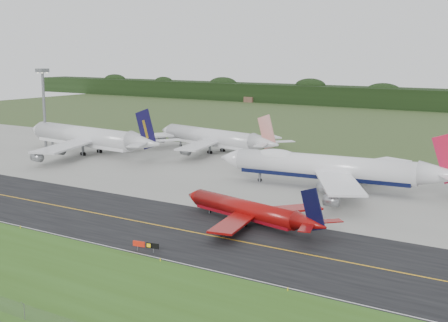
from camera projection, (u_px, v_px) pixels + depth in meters
ground at (201, 227)px, 123.57m from camera, size 600.00×600.00×0.00m
grass_verge at (68, 280)px, 94.75m from camera, size 400.00×30.00×0.01m
taxiway at (189, 231)px, 120.27m from camera, size 400.00×32.00×0.02m
apron at (312, 182)px, 165.57m from camera, size 400.00×78.00×0.01m
taxiway_centreline at (189, 231)px, 120.27m from camera, size 400.00×0.40×0.00m
taxiway_edge_line at (136, 253)px, 107.51m from camera, size 400.00×0.25×0.00m
jet_ba_747 at (333, 168)px, 155.72m from camera, size 64.49×53.12×16.20m
jet_red_737 at (251, 211)px, 124.43m from camera, size 37.22×29.83×10.13m
jet_navy_gold at (91, 138)px, 208.85m from camera, size 65.80×57.02×16.97m
jet_star_tail at (216, 138)px, 212.11m from camera, size 55.85×46.02×14.81m
floodlight_mast at (43, 93)px, 222.02m from camera, size 3.49×3.49×28.11m
taxiway_sign at (146, 245)px, 108.01m from camera, size 5.06×1.04×1.70m
edge_marker_left at (20, 227)px, 122.24m from camera, size 0.16×0.16×0.50m
edge_marker_center at (160, 260)px, 103.26m from camera, size 0.16×0.16×0.50m
edge_marker_right at (288, 289)px, 90.47m from camera, size 0.16×0.16×0.50m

